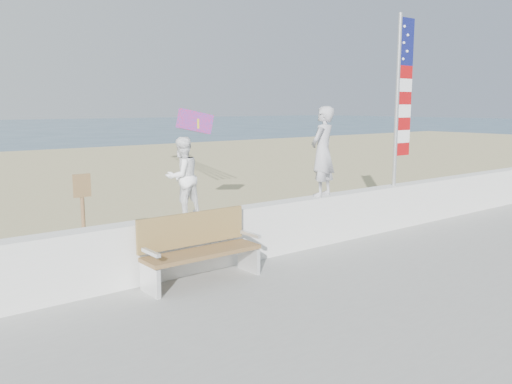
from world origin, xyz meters
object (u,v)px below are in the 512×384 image
bench (199,247)px  adult (323,152)px  child (182,177)px  flag (401,93)px

bench → adult: bearing=8.6°
adult → child: adult is taller
adult → child: (-2.98, 0.00, -0.23)m
adult → bench: adult is taller
child → flag: (5.23, -0.00, 1.31)m
adult → flag: bearing=161.2°
adult → child: 2.98m
child → bench: 1.09m
child → bench: child is taller
adult → flag: size_ratio=0.47×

